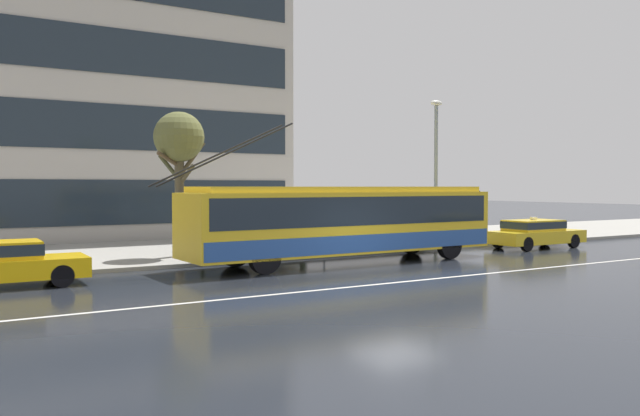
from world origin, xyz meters
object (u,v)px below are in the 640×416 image
(trolleybus, at_px, (346,221))
(bus_shelter, at_px, (272,207))
(street_lamp, at_px, (436,160))
(pedestrian_approaching_curb, at_px, (266,210))
(taxi_ahead_of_bus, at_px, (535,232))
(pedestrian_at_shelter, at_px, (202,232))
(street_tree_bare, at_px, (179,142))
(pedestrian_walking_past, at_px, (301,211))

(trolleybus, distance_m, bus_shelter, 3.55)
(trolleybus, bearing_deg, street_lamp, 18.42)
(trolleybus, relative_size, pedestrian_approaching_curb, 6.38)
(taxi_ahead_of_bus, distance_m, pedestrian_approaching_curb, 12.21)
(pedestrian_at_shelter, distance_m, street_lamp, 10.82)
(street_tree_bare, bearing_deg, bus_shelter, -10.39)
(pedestrian_approaching_curb, bearing_deg, pedestrian_walking_past, -38.05)
(taxi_ahead_of_bus, bearing_deg, pedestrian_at_shelter, 170.20)
(street_tree_bare, bearing_deg, trolleybus, -38.97)
(street_lamp, bearing_deg, street_tree_bare, 170.05)
(pedestrian_walking_past, bearing_deg, street_tree_bare, 163.92)
(trolleybus, relative_size, bus_shelter, 3.31)
(trolleybus, distance_m, pedestrian_at_shelter, 5.18)
(taxi_ahead_of_bus, bearing_deg, trolleybus, -179.01)
(trolleybus, relative_size, street_tree_bare, 2.43)
(taxi_ahead_of_bus, height_order, pedestrian_at_shelter, pedestrian_at_shelter)
(pedestrian_at_shelter, bearing_deg, bus_shelter, 10.26)
(pedestrian_approaching_curb, distance_m, street_lamp, 7.91)
(taxi_ahead_of_bus, xyz_separation_m, street_lamp, (-4.22, 1.83, 3.21))
(trolleybus, xyz_separation_m, street_lamp, (6.03, 2.01, 2.39))
(bus_shelter, bearing_deg, street_tree_bare, 169.61)
(taxi_ahead_of_bus, relative_size, pedestrian_walking_past, 2.29)
(pedestrian_approaching_curb, bearing_deg, street_lamp, -11.17)
(bus_shelter, distance_m, pedestrian_at_shelter, 3.25)
(taxi_ahead_of_bus, distance_m, street_lamp, 5.61)
(taxi_ahead_of_bus, relative_size, pedestrian_at_shelter, 2.79)
(trolleybus, bearing_deg, pedestrian_walking_past, 97.57)
(pedestrian_approaching_curb, height_order, pedestrian_walking_past, pedestrian_approaching_curb)
(bus_shelter, distance_m, street_lamp, 7.70)
(pedestrian_walking_past, bearing_deg, pedestrian_approaching_curb, 141.95)
(taxi_ahead_of_bus, height_order, pedestrian_walking_past, pedestrian_walking_past)
(street_tree_bare, bearing_deg, pedestrian_approaching_curb, -7.23)
(taxi_ahead_of_bus, xyz_separation_m, street_tree_bare, (-15.08, 3.74, 3.71))
(trolleybus, height_order, pedestrian_approaching_curb, trolleybus)
(pedestrian_approaching_curb, xyz_separation_m, street_tree_bare, (-3.39, 0.43, 2.59))
(bus_shelter, height_order, street_lamp, street_lamp)
(bus_shelter, distance_m, pedestrian_approaching_curb, 0.29)
(pedestrian_walking_past, bearing_deg, trolleybus, -82.43)
(bus_shelter, relative_size, street_tree_bare, 0.73)
(trolleybus, height_order, street_lamp, street_lamp)
(pedestrian_at_shelter, distance_m, pedestrian_approaching_curb, 3.13)
(street_lamp, bearing_deg, trolleybus, -161.58)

